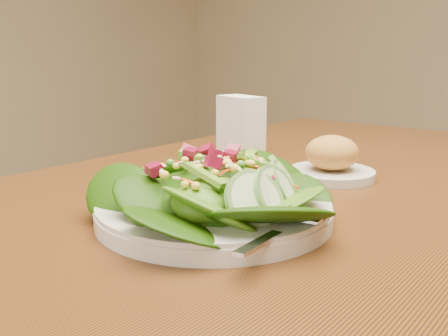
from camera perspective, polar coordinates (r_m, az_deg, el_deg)
The scene contains 4 objects.
dining_table at distance 0.83m, azimuth 11.17°, elevation -8.72°, with size 0.90×1.40×0.75m.
salad_plate at distance 0.61m, azimuth -0.45°, elevation -3.33°, with size 0.29×0.29×0.08m.
bread_plate at distance 0.84m, azimuth 12.21°, elevation 0.82°, with size 0.14×0.14×0.07m.
napkin_holder at distance 0.98m, azimuth 1.92°, elevation 4.87°, with size 0.10×0.07×0.12m.
Camera 1 is at (0.35, -0.69, 0.95)m, focal length 40.00 mm.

